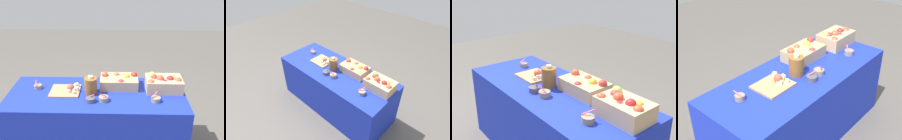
% 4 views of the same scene
% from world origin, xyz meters
% --- Properties ---
extents(table, '(1.90, 0.76, 0.74)m').
position_xyz_m(table, '(0.00, 0.00, 0.37)').
color(table, '#192DB7').
rests_on(table, ground_plane).
extents(apple_crate_left, '(0.38, 0.26, 0.19)m').
position_xyz_m(apple_crate_left, '(0.73, 0.09, 0.83)').
color(apple_crate_left, tan).
rests_on(apple_crate_left, table).
extents(apple_crate_middle, '(0.41, 0.26, 0.17)m').
position_xyz_m(apple_crate_middle, '(0.24, 0.16, 0.81)').
color(apple_crate_middle, tan).
rests_on(apple_crate_middle, table).
extents(cutting_board_front, '(0.31, 0.27, 0.09)m').
position_xyz_m(cutting_board_front, '(-0.32, 0.02, 0.76)').
color(cutting_board_front, tan).
rests_on(cutting_board_front, table).
extents(sample_bowl_near, '(0.08, 0.09, 0.09)m').
position_xyz_m(sample_bowl_near, '(-0.65, 0.09, 0.76)').
color(sample_bowl_near, gray).
rests_on(sample_bowl_near, table).
extents(sample_bowl_mid, '(0.10, 0.10, 0.09)m').
position_xyz_m(sample_bowl_mid, '(-0.04, -0.17, 0.76)').
color(sample_bowl_mid, '#4C4C51').
rests_on(sample_bowl_mid, table).
extents(sample_bowl_far, '(0.10, 0.10, 0.10)m').
position_xyz_m(sample_bowl_far, '(0.09, -0.15, 0.76)').
color(sample_bowl_far, gray).
rests_on(sample_bowl_far, table).
extents(sample_bowl_extra, '(0.10, 0.10, 0.10)m').
position_xyz_m(sample_bowl_extra, '(0.62, -0.15, 0.77)').
color(sample_bowl_extra, gray).
rests_on(sample_bowl_extra, table).
extents(cider_jug, '(0.14, 0.14, 0.21)m').
position_xyz_m(cider_jug, '(-0.06, 0.00, 0.83)').
color(cider_jug, brown).
rests_on(cider_jug, table).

